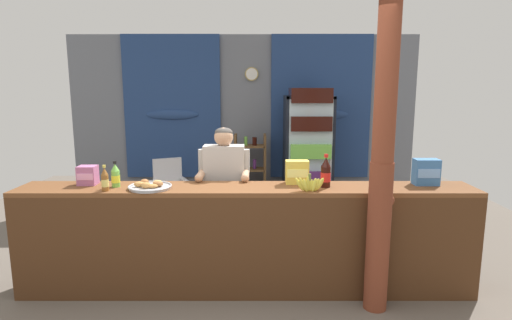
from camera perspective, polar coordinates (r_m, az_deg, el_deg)
The scene contains 16 objects.
ground_plane at distance 4.97m, azimuth -2.11°, elevation -12.35°, with size 8.31×8.31×0.00m, color #665B51.
back_wall_curtained at distance 6.58m, azimuth -1.40°, elevation 5.46°, with size 5.34×0.22×2.67m.
stall_counter at distance 3.80m, azimuth -1.12°, elevation -9.78°, with size 4.15×0.47×0.99m.
timber_post at distance 3.55m, azimuth 17.09°, elevation -1.18°, with size 0.22×0.20×2.57m.
drink_fridge at distance 6.04m, azimuth 7.38°, elevation 1.69°, with size 0.68×0.73×1.87m.
bottle_shelf_rack at distance 6.32m, azimuth -0.55°, elevation -1.57°, with size 0.48×0.28×1.19m.
plastic_lawn_chair at distance 6.16m, azimuth -11.45°, elevation -3.30°, with size 0.58×0.58×0.86m.
shopkeeper at distance 4.26m, azimuth -4.13°, elevation -2.90°, with size 0.52×0.42×1.49m.
soda_bottle_cola at distance 3.81m, azimuth 9.76°, elevation -1.79°, with size 0.09×0.09×0.30m.
soda_bottle_lime_soda at distance 3.98m, azimuth -18.42°, elevation -2.06°, with size 0.08×0.08×0.24m.
soda_bottle_iced_tea at distance 3.86m, azimuth -19.72°, elevation -2.57°, with size 0.06×0.06×0.23m.
snack_box_biscuit at distance 4.16m, azimuth 22.48°, elevation -1.54°, with size 0.22×0.14×0.24m.
snack_box_instant_noodle at distance 3.92m, azimuth 5.88°, elevation -1.66°, with size 0.21×0.13×0.22m.
snack_box_wafer at distance 4.16m, azimuth -21.78°, elevation -1.93°, with size 0.16×0.14×0.18m.
pastry_tray at distance 3.85m, azimuth -14.06°, elevation -3.44°, with size 0.39×0.39×0.07m.
banana_bunch at distance 3.65m, azimuth 7.63°, elevation -3.35°, with size 0.28×0.06×0.16m.
Camera 1 is at (0.20, -3.31, 1.89)m, focal length 29.24 mm.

